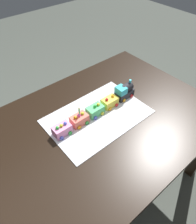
# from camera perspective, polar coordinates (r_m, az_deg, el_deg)

# --- Properties ---
(ground_plane) EXTENTS (8.00, 8.00, 0.00)m
(ground_plane) POSITION_cam_1_polar(r_m,az_deg,el_deg) (1.85, 0.78, -18.09)
(ground_plane) COLOR #474C44
(dining_table) EXTENTS (1.40, 1.00, 0.74)m
(dining_table) POSITION_cam_1_polar(r_m,az_deg,el_deg) (1.32, 1.04, -5.41)
(dining_table) COLOR black
(dining_table) RESTS_ON ground
(cake_board) EXTENTS (0.60, 0.40, 0.00)m
(cake_board) POSITION_cam_1_polar(r_m,az_deg,el_deg) (1.26, -0.00, -1.03)
(cake_board) COLOR silver
(cake_board) RESTS_ON dining_table
(cake_locomotive) EXTENTS (0.14, 0.08, 0.12)m
(cake_locomotive) POSITION_cam_1_polar(r_m,az_deg,el_deg) (1.37, 7.22, 5.64)
(cake_locomotive) COLOR #232328
(cake_locomotive) RESTS_ON cake_board
(cake_car_gondola_lemon) EXTENTS (0.10, 0.08, 0.07)m
(cake_car_gondola_lemon) POSITION_cam_1_polar(r_m,az_deg,el_deg) (1.31, 3.19, 2.77)
(cake_car_gondola_lemon) COLOR #F4E04C
(cake_car_gondola_lemon) RESTS_ON cake_board
(cake_car_flatbed_mint_green) EXTENTS (0.10, 0.08, 0.07)m
(cake_car_flatbed_mint_green) POSITION_cam_1_polar(r_m,az_deg,el_deg) (1.25, -0.78, 0.46)
(cake_car_flatbed_mint_green) COLOR #59CC7A
(cake_car_flatbed_mint_green) RESTS_ON cake_board
(cake_car_hopper_coral) EXTENTS (0.10, 0.08, 0.07)m
(cake_car_hopper_coral) POSITION_cam_1_polar(r_m,az_deg,el_deg) (1.20, -5.14, -2.06)
(cake_car_hopper_coral) COLOR #F27260
(cake_car_hopper_coral) RESTS_ON cake_board
(cake_car_caboose_bubblegum) EXTENTS (0.10, 0.08, 0.07)m
(cake_car_caboose_bubblegum) POSITION_cam_1_polar(r_m,az_deg,el_deg) (1.16, -9.82, -4.76)
(cake_car_caboose_bubblegum) COLOR pink
(cake_car_caboose_bubblegum) RESTS_ON cake_board
(birthday_candle) EXTENTS (0.01, 0.01, 0.05)m
(birthday_candle) POSITION_cam_1_polar(r_m,az_deg,el_deg) (1.16, -5.15, 0.38)
(birthday_candle) COLOR #66D872
(birthday_candle) RESTS_ON cake_car_hopper_coral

